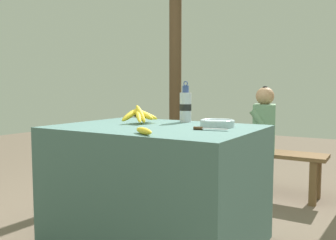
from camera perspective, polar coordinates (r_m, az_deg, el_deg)
The scene contains 10 objects.
market_counter at distance 2.42m, azimuth -1.88°, elevation -10.28°, with size 1.30×0.95×0.78m.
banana_bunch_ripe at distance 2.54m, azimuth -4.44°, elevation 0.89°, with size 0.18×0.30×0.14m.
serving_bowl at distance 2.32m, azimuth 7.90°, elevation -0.46°, with size 0.22×0.22×0.05m.
water_bottle at distance 2.63m, azimuth 2.83°, elevation 2.22°, with size 0.09×0.09×0.30m.
loose_banana_front at distance 1.92m, azimuth -3.90°, elevation -1.76°, with size 0.18×0.13×0.04m.
knife at distance 2.12m, azimuth 6.05°, elevation -1.37°, with size 0.21×0.06×0.02m.
wooden_bench at distance 3.66m, azimuth 12.20°, elevation -5.67°, with size 1.54×0.32×0.43m.
seated_vendor at distance 3.54m, azimuth 14.36°, elevation -1.97°, with size 0.45×0.42×1.06m.
banana_bunch_green at distance 3.78m, azimuth 6.55°, elevation -3.24°, with size 0.16×0.30×0.13m.
support_post_near at distance 4.31m, azimuth 1.19°, elevation 7.37°, with size 0.15×0.15×2.42m.
Camera 1 is at (1.28, -1.95, 1.03)m, focal length 38.00 mm.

